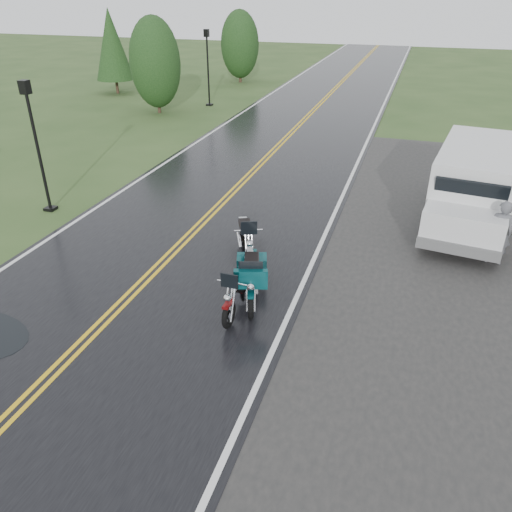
{
  "coord_description": "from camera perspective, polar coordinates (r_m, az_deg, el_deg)",
  "views": [
    {
      "loc": [
        5.9,
        -7.67,
        6.53
      ],
      "look_at": [
        2.8,
        2.0,
        1.0
      ],
      "focal_mm": 35.0,
      "sensor_mm": 36.0,
      "label": 1
    }
  ],
  "objects": [
    {
      "name": "road",
      "position": [
        19.73,
        -0.65,
        9.31
      ],
      "size": [
        8.0,
        100.0,
        0.04
      ],
      "primitive_type": "cube",
      "color": "black",
      "rests_on": "ground"
    },
    {
      "name": "motorcycle_red",
      "position": [
        10.54,
        -3.17,
        -5.6
      ],
      "size": [
        0.79,
        2.1,
        1.23
      ],
      "primitive_type": null,
      "rotation": [
        0.0,
        0.0,
        -0.01
      ],
      "color": "#5A0A0B",
      "rests_on": "ground"
    },
    {
      "name": "person_at_van",
      "position": [
        14.36,
        26.01,
        2.33
      ],
      "size": [
        0.65,
        0.44,
        1.75
      ],
      "primitive_type": "imported",
      "rotation": [
        0.0,
        0.0,
        3.1
      ],
      "color": "#535458",
      "rests_on": "ground"
    },
    {
      "name": "motorcycle_silver",
      "position": [
        12.52,
        -0.75,
        0.64
      ],
      "size": [
        1.68,
        2.4,
        1.33
      ],
      "primitive_type": null,
      "rotation": [
        0.0,
        0.0,
        0.42
      ],
      "color": "#A3A7AB",
      "rests_on": "ground"
    },
    {
      "name": "van_white",
      "position": [
        14.65,
        19.4,
        5.53
      ],
      "size": [
        3.09,
        6.32,
        2.38
      ],
      "primitive_type": null,
      "rotation": [
        0.0,
        0.0,
        -0.14
      ],
      "color": "silver",
      "rests_on": "ground"
    },
    {
      "name": "tree_left_far",
      "position": [
        40.07,
        -1.85,
        22.29
      ],
      "size": [
        2.8,
        2.8,
        4.31
      ],
      "primitive_type": null,
      "color": "#1E3D19",
      "rests_on": "ground"
    },
    {
      "name": "motorcycle_teal",
      "position": [
        10.78,
        -0.6,
        -4.34
      ],
      "size": [
        1.47,
        2.42,
        1.35
      ],
      "primitive_type": null,
      "rotation": [
        0.0,
        0.0,
        0.3
      ],
      "color": "#05363A",
      "rests_on": "ground"
    },
    {
      "name": "lamp_post_far_left",
      "position": [
        31.85,
        -5.51,
        20.59
      ],
      "size": [
        0.37,
        0.37,
        4.35
      ],
      "primitive_type": null,
      "color": "black",
      "rests_on": "ground"
    },
    {
      "name": "tree_left_mid",
      "position": [
        30.27,
        -11.36,
        19.86
      ],
      "size": [
        2.83,
        2.83,
        4.42
      ],
      "primitive_type": null,
      "color": "#1E3D19",
      "rests_on": "ground"
    },
    {
      "name": "ground",
      "position": [
        11.67,
        -16.43,
        -6.79
      ],
      "size": [
        120.0,
        120.0,
        0.0
      ],
      "primitive_type": "plane",
      "color": "#2D471E",
      "rests_on": "ground"
    },
    {
      "name": "lamp_post_near_left",
      "position": [
        17.21,
        -23.67,
        11.21
      ],
      "size": [
        0.36,
        0.36,
        4.15
      ],
      "primitive_type": null,
      "color": "black",
      "rests_on": "ground"
    },
    {
      "name": "pine_left_far",
      "position": [
        36.81,
        -16.05,
        21.43
      ],
      "size": [
        2.49,
        2.49,
        5.19
      ],
      "primitive_type": null,
      "color": "#1E3D19",
      "rests_on": "ground"
    }
  ]
}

